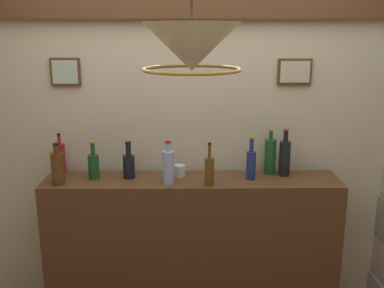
{
  "coord_description": "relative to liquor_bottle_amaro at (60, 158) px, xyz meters",
  "views": [
    {
      "loc": [
        -0.02,
        -1.9,
        2.04
      ],
      "look_at": [
        0.0,
        0.79,
        1.34
      ],
      "focal_mm": 41.28,
      "sensor_mm": 36.0,
      "label": 1
    }
  ],
  "objects": [
    {
      "name": "panelled_rear_partition",
      "position": [
        0.89,
        0.13,
        0.09
      ],
      "size": [
        3.79,
        0.15,
        2.46
      ],
      "color": "beige",
      "rests_on": "ground"
    },
    {
      "name": "liquor_bottle_mezcal",
      "position": [
        0.04,
        -0.22,
        0.0
      ],
      "size": [
        0.08,
        0.08,
        0.27
      ],
      "color": "#5A3313",
      "rests_on": "bar_shelf_unit"
    },
    {
      "name": "liquor_bottle_rum",
      "position": [
        1.51,
        -0.06,
        0.02
      ],
      "size": [
        0.07,
        0.07,
        0.32
      ],
      "color": "black",
      "rests_on": "bar_shelf_unit"
    },
    {
      "name": "liquor_bottle_whiskey",
      "position": [
        0.47,
        -0.1,
        -0.02
      ],
      "size": [
        0.08,
        0.08,
        0.24
      ],
      "color": "black",
      "rests_on": "bar_shelf_unit"
    },
    {
      "name": "liquor_bottle_bourbon",
      "position": [
        0.25,
        -0.11,
        -0.02
      ],
      "size": [
        0.07,
        0.07,
        0.25
      ],
      "color": "#1A4B23",
      "rests_on": "bar_shelf_unit"
    },
    {
      "name": "liquor_bottle_sherry",
      "position": [
        0.74,
        -0.21,
        0.01
      ],
      "size": [
        0.07,
        0.07,
        0.28
      ],
      "color": "#A4B4E4",
      "rests_on": "bar_shelf_unit"
    },
    {
      "name": "pendant_lamp",
      "position": [
        0.88,
        -0.82,
        0.76
      ],
      "size": [
        0.46,
        0.46,
        0.62
      ],
      "color": "#EFE5C6"
    },
    {
      "name": "liquor_bottle_port",
      "position": [
        1.42,
        -0.02,
        0.02
      ],
      "size": [
        0.08,
        0.08,
        0.31
      ],
      "color": "#1B5225",
      "rests_on": "bar_shelf_unit"
    },
    {
      "name": "glass_tumbler_rocks",
      "position": [
        0.81,
        -0.07,
        -0.07
      ],
      "size": [
        0.08,
        0.08,
        0.08
      ],
      "color": "silver",
      "rests_on": "bar_shelf_unit"
    },
    {
      "name": "liquor_bottle_amaro",
      "position": [
        0.0,
        0.0,
        0.0
      ],
      "size": [
        0.07,
        0.07,
        0.28
      ],
      "color": "maroon",
      "rests_on": "bar_shelf_unit"
    },
    {
      "name": "bar_shelf_unit",
      "position": [
        0.89,
        -0.13,
        -0.65
      ],
      "size": [
        1.93,
        0.36,
        1.09
      ],
      "primitive_type": "cube",
      "color": "brown",
      "rests_on": "ground"
    },
    {
      "name": "liquor_bottle_rye",
      "position": [
        1.27,
        -0.13,
        -0.0
      ],
      "size": [
        0.06,
        0.06,
        0.28
      ],
      "color": "navy",
      "rests_on": "bar_shelf_unit"
    },
    {
      "name": "liquor_bottle_vodka",
      "position": [
        1.0,
        -0.25,
        -0.01
      ],
      "size": [
        0.06,
        0.06,
        0.28
      ],
      "color": "brown",
      "rests_on": "bar_shelf_unit"
    }
  ]
}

